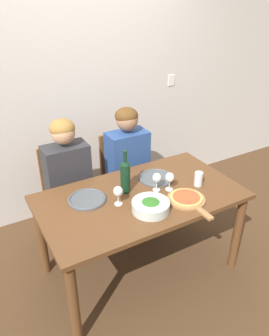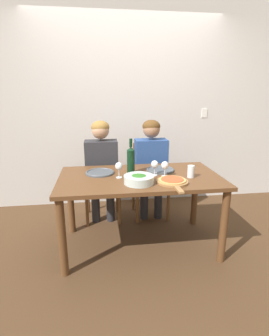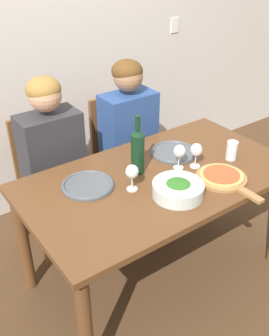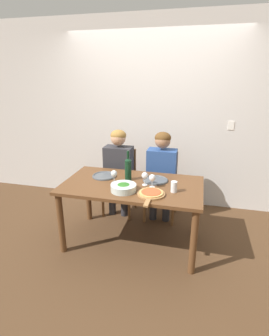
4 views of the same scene
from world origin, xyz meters
name	(u,v)px [view 4 (image 4 of 4)]	position (x,y,z in m)	size (l,w,h in m)	color
ground_plane	(132,241)	(0.00, 0.00, 0.00)	(40.00, 40.00, 0.00)	#4C331E
back_wall	(153,115)	(0.00, 1.22, 1.35)	(10.00, 0.06, 2.70)	silver
dining_table	(132,192)	(0.00, 0.00, 0.65)	(1.55, 0.86, 0.75)	brown
chair_left	(121,179)	(-0.36, 0.74, 0.49)	(0.42, 0.42, 0.92)	brown
chair_right	(162,183)	(0.24, 0.74, 0.49)	(0.42, 0.42, 0.92)	brown
person_woman	(118,165)	(-0.36, 0.63, 0.74)	(0.47, 0.51, 1.22)	#28282D
person_man	(161,169)	(0.24, 0.63, 0.74)	(0.47, 0.51, 1.22)	#28282D
wine_bottle	(128,168)	(-0.07, 0.11, 0.89)	(0.08, 0.08, 0.35)	black
broccoli_bowl	(124,188)	(-0.04, -0.20, 0.79)	(0.27, 0.27, 0.08)	silver
dinner_plate_left	(104,176)	(-0.38, 0.14, 0.76)	(0.29, 0.29, 0.02)	#4C5156
dinner_plate_right	(155,180)	(0.24, 0.15, 0.76)	(0.29, 0.29, 0.02)	#4C5156
pizza_on_board	(151,194)	(0.26, -0.24, 0.77)	(0.28, 0.42, 0.04)	#9E7042
wine_glass_left	(114,174)	(-0.20, -0.02, 0.86)	(0.07, 0.07, 0.15)	silver
wine_glass_right	(152,178)	(0.23, -0.04, 0.86)	(0.07, 0.07, 0.15)	silver
wine_glass_centre	(145,176)	(0.14, 0.00, 0.86)	(0.07, 0.07, 0.15)	silver
water_tumbler	(174,187)	(0.47, -0.10, 0.81)	(0.07, 0.07, 0.12)	silver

